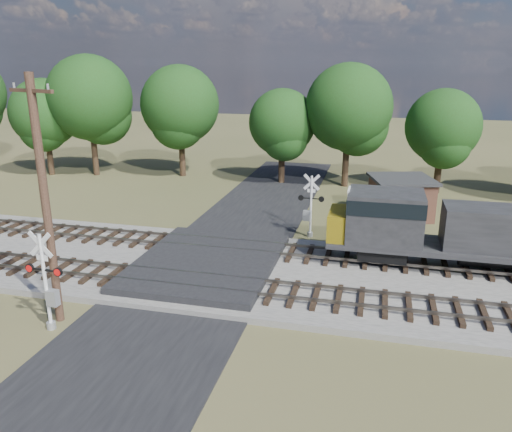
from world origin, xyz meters
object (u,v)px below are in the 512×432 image
(utility_pole, at_px, (45,198))
(equipment_shed, at_px, (401,197))
(crossing_signal_far, at_px, (309,211))
(crossing_signal_near, at_px, (48,290))

(utility_pole, bearing_deg, equipment_shed, 71.13)
(crossing_signal_far, bearing_deg, utility_pole, 58.29)
(crossing_signal_far, xyz_separation_m, equipment_shed, (5.58, 5.77, -0.25))
(crossing_signal_far, distance_m, utility_pole, 16.01)
(crossing_signal_near, xyz_separation_m, equipment_shed, (14.05, 19.47, -0.34))
(crossing_signal_near, distance_m, crossing_signal_far, 16.10)
(crossing_signal_near, distance_m, equipment_shed, 24.01)
(crossing_signal_near, height_order, equipment_shed, crossing_signal_near)
(crossing_signal_near, xyz_separation_m, utility_pole, (-0.18, 0.74, 3.58))
(utility_pole, distance_m, equipment_shed, 23.85)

